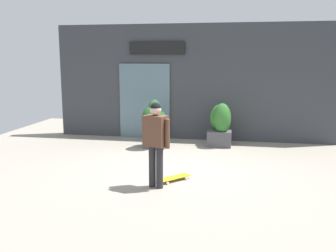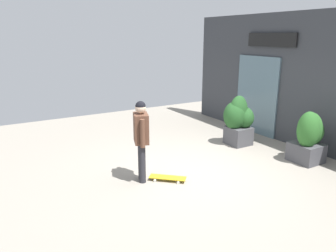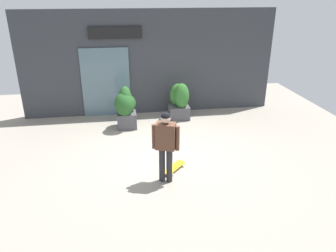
{
  "view_description": "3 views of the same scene",
  "coord_description": "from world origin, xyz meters",
  "px_view_note": "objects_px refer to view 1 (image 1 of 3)",
  "views": [
    {
      "loc": [
        1.34,
        -7.81,
        2.39
      ],
      "look_at": [
        -0.01,
        -0.66,
        1.07
      ],
      "focal_mm": 40.78,
      "sensor_mm": 36.0,
      "label": 1
    },
    {
      "loc": [
        5.15,
        -3.69,
        2.76
      ],
      "look_at": [
        -0.01,
        -0.66,
        1.07
      ],
      "focal_mm": 34.49,
      "sensor_mm": 36.0,
      "label": 2
    },
    {
      "loc": [
        -1.03,
        -7.14,
        3.84
      ],
      "look_at": [
        -0.01,
        -0.66,
        1.07
      ],
      "focal_mm": 34.53,
      "sensor_mm": 36.0,
      "label": 3
    }
  ],
  "objects_px": {
    "skateboarder": "(156,137)",
    "planter_box_right": "(154,123)",
    "planter_box_left": "(220,124)",
    "skateboard": "(174,178)"
  },
  "relations": [
    {
      "from": "skateboarder",
      "to": "planter_box_right",
      "type": "bearing_deg",
      "value": 32.89
    },
    {
      "from": "planter_box_left",
      "to": "planter_box_right",
      "type": "bearing_deg",
      "value": -162.96
    },
    {
      "from": "skateboard",
      "to": "planter_box_right",
      "type": "bearing_deg",
      "value": 62.58
    },
    {
      "from": "skateboarder",
      "to": "skateboard",
      "type": "xyz_separation_m",
      "value": [
        0.26,
        0.43,
        -0.9
      ]
    },
    {
      "from": "skateboard",
      "to": "planter_box_right",
      "type": "height_order",
      "value": "planter_box_right"
    },
    {
      "from": "planter_box_left",
      "to": "planter_box_right",
      "type": "height_order",
      "value": "planter_box_right"
    },
    {
      "from": "skateboard",
      "to": "planter_box_right",
      "type": "xyz_separation_m",
      "value": [
        -1.0,
        2.7,
        0.61
      ]
    },
    {
      "from": "planter_box_left",
      "to": "skateboarder",
      "type": "bearing_deg",
      "value": -105.14
    },
    {
      "from": "skateboarder",
      "to": "planter_box_left",
      "type": "bearing_deg",
      "value": 4.52
    },
    {
      "from": "skateboarder",
      "to": "skateboard",
      "type": "bearing_deg",
      "value": -11.64
    }
  ]
}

